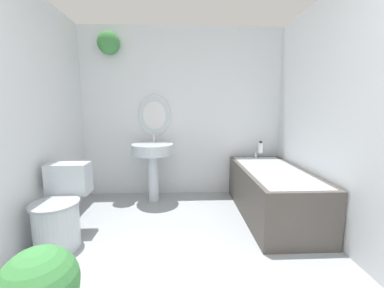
{
  "coord_description": "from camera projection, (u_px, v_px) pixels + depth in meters",
  "views": [
    {
      "loc": [
        -0.01,
        -0.55,
        1.28
      ],
      "look_at": [
        0.09,
        1.79,
        0.92
      ],
      "focal_mm": 22.0,
      "sensor_mm": 36.0,
      "label": 1
    }
  ],
  "objects": [
    {
      "name": "toilet",
      "position": [
        60.0,
        211.0,
        2.21
      ],
      "size": [
        0.42,
        0.61,
        0.73
      ],
      "color": "silver",
      "rests_on": "ground_plane"
    },
    {
      "name": "bathtub",
      "position": [
        272.0,
        192.0,
        2.79
      ],
      "size": [
        0.71,
        1.52,
        0.64
      ],
      "color": "#4C4742",
      "rests_on": "ground_plane"
    },
    {
      "name": "shampoo_bottle",
      "position": [
        260.0,
        148.0,
        3.34
      ],
      "size": [
        0.07,
        0.07,
        0.17
      ],
      "color": "white",
      "rests_on": "bathtub"
    },
    {
      "name": "pedestal_sink",
      "position": [
        153.0,
        156.0,
        3.16
      ],
      "size": [
        0.55,
        0.55,
        0.9
      ],
      "color": "silver",
      "rests_on": "ground_plane"
    },
    {
      "name": "wall_back",
      "position": [
        178.0,
        110.0,
        3.42
      ],
      "size": [
        2.98,
        0.3,
        2.4
      ],
      "color": "silver",
      "rests_on": "ground_plane"
    },
    {
      "name": "wall_right",
      "position": [
        351.0,
        117.0,
        2.04
      ],
      "size": [
        0.06,
        3.01,
        2.4
      ],
      "color": "silver",
      "rests_on": "ground_plane"
    },
    {
      "name": "wall_left",
      "position": [
        5.0,
        118.0,
        1.92
      ],
      "size": [
        0.06,
        3.01,
        2.4
      ],
      "color": "silver",
      "rests_on": "ground_plane"
    }
  ]
}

